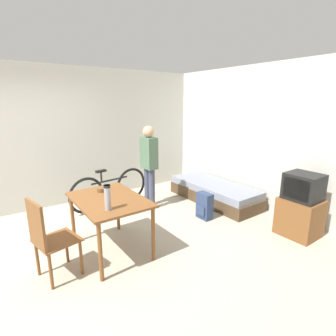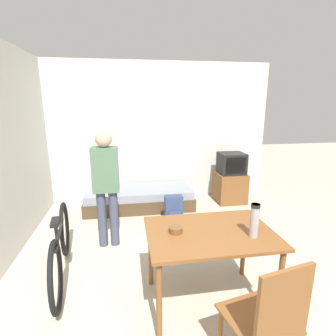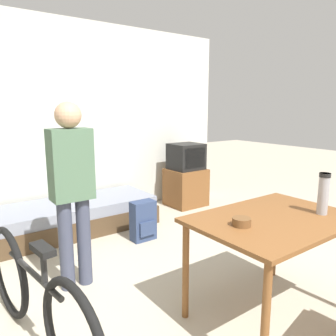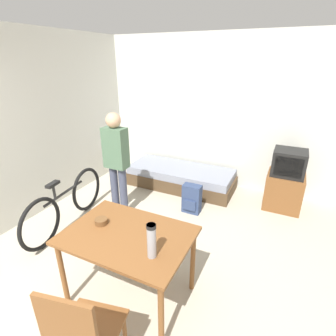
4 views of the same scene
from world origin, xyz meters
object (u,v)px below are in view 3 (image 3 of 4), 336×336
object	(u,v)px
person_standing	(72,184)
mate_bowl	(241,222)
tv	(186,177)
bicycle	(36,299)
thermos_flask	(324,192)
backpack	(143,221)
daybed	(77,216)
dining_table	(274,230)

from	to	relation	value
person_standing	mate_bowl	size ratio (longest dim) A/B	12.86
tv	bicycle	world-z (taller)	tv
thermos_flask	backpack	size ratio (longest dim) A/B	0.66
daybed	backpack	bearing A→B (deg)	-56.08
mate_bowl	tv	bearing A→B (deg)	57.90
bicycle	mate_bowl	size ratio (longest dim) A/B	13.57
tv	mate_bowl	size ratio (longest dim) A/B	7.96
daybed	bicycle	bearing A→B (deg)	-117.45
daybed	person_standing	distance (m)	1.56
tv	thermos_flask	bearing A→B (deg)	-108.68
bicycle	thermos_flask	distance (m)	2.12
thermos_flask	mate_bowl	world-z (taller)	thermos_flask
tv	thermos_flask	xyz separation A→B (m)	(-0.92, -2.72, 0.48)
thermos_flask	backpack	world-z (taller)	thermos_flask
dining_table	thermos_flask	xyz separation A→B (m)	(0.35, -0.16, 0.26)
mate_bowl	person_standing	bearing A→B (deg)	119.66
daybed	person_standing	xyz separation A→B (m)	(-0.49, -1.28, 0.74)
tv	bicycle	xyz separation A→B (m)	(-2.78, -1.91, -0.10)
dining_table	backpack	bearing A→B (deg)	90.59
daybed	tv	distance (m)	1.82
daybed	tv	size ratio (longest dim) A/B	2.01
mate_bowl	dining_table	bearing A→B (deg)	-4.62
daybed	dining_table	xyz separation A→B (m)	(0.53, -2.54, 0.50)
tv	person_standing	xyz separation A→B (m)	(-2.30, -1.30, 0.47)
dining_table	backpack	distance (m)	1.83
bicycle	thermos_flask	xyz separation A→B (m)	(1.86, -0.81, 0.59)
dining_table	person_standing	xyz separation A→B (m)	(-1.03, 1.26, 0.24)
bicycle	backpack	distance (m)	1.87
dining_table	mate_bowl	bearing A→B (deg)	175.38
dining_table	mate_bowl	world-z (taller)	mate_bowl
daybed	thermos_flask	distance (m)	2.94
tv	dining_table	size ratio (longest dim) A/B	0.84
person_standing	mate_bowl	distance (m)	1.43
backpack	thermos_flask	bearing A→B (deg)	-79.23
thermos_flask	tv	bearing A→B (deg)	71.32
tv	thermos_flask	world-z (taller)	thermos_flask
daybed	mate_bowl	bearing A→B (deg)	-85.20
tv	bicycle	distance (m)	3.38
daybed	dining_table	distance (m)	2.64
daybed	bicycle	world-z (taller)	bicycle
person_standing	mate_bowl	world-z (taller)	person_standing
bicycle	person_standing	world-z (taller)	person_standing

